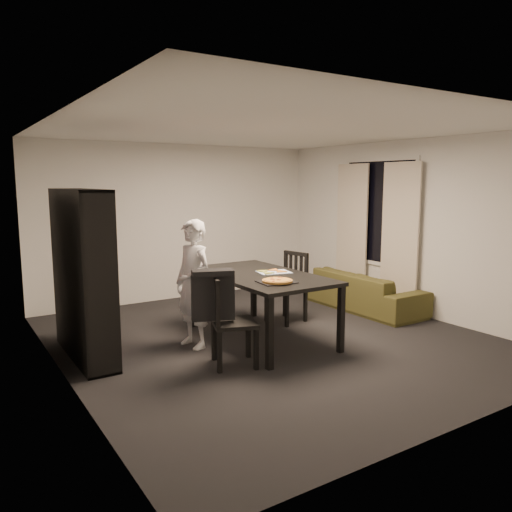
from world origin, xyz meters
TOP-DOWN VIEW (x-y plane):
  - room at (0.00, 0.00)m, footprint 5.01×5.51m
  - window_pane at (2.48, 0.60)m, footprint 0.02×1.40m
  - window_frame at (2.48, 0.60)m, footprint 0.03×1.52m
  - curtain_left at (2.40, 0.08)m, footprint 0.03×0.70m
  - curtain_right at (2.40, 1.12)m, footprint 0.03×0.70m
  - bookshelf at (-2.16, 0.60)m, footprint 0.35×1.50m
  - dining_table at (-0.12, 0.08)m, footprint 1.11×2.01m
  - chair_left at (-0.95, -0.51)m, footprint 0.58×0.58m
  - chair_right at (0.71, 0.56)m, footprint 0.54×0.54m
  - draped_jacket at (-1.08, -0.47)m, footprint 0.47×0.33m
  - person at (-0.96, 0.26)m, footprint 0.47×0.62m
  - baking_tray at (-0.26, -0.47)m, footprint 0.43×0.36m
  - pepperoni_pizza at (-0.27, -0.50)m, footprint 0.35×0.35m
  - kitchen_towel at (0.08, 0.07)m, footprint 0.46×0.38m
  - pizza_slices at (0.05, 0.09)m, footprint 0.46×0.42m
  - sofa at (2.06, 0.46)m, footprint 0.79×2.02m

SIDE VIEW (x-z plane):
  - sofa at x=2.06m, z-range 0.00..0.59m
  - chair_left at x=-0.95m, z-range 0.07..1.05m
  - chair_right at x=0.71m, z-range 0.07..1.06m
  - dining_table at x=-0.12m, z-range 0.34..1.18m
  - person at x=-0.96m, z-range 0.00..1.54m
  - draped_jacket at x=-1.08m, z-range 0.54..1.08m
  - kitchen_towel at x=0.08m, z-range 0.84..0.84m
  - baking_tray at x=-0.26m, z-range 0.84..0.85m
  - pizza_slices at x=0.05m, z-range 0.84..0.86m
  - pepperoni_pizza at x=-0.27m, z-range 0.85..0.88m
  - bookshelf at x=-2.16m, z-range 0.00..1.90m
  - curtain_left at x=2.40m, z-range 0.02..2.27m
  - curtain_right at x=2.40m, z-range 0.02..2.27m
  - room at x=0.00m, z-range 0.00..2.60m
  - window_pane at x=2.48m, z-range 0.70..2.30m
  - window_frame at x=2.48m, z-range 0.64..2.36m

